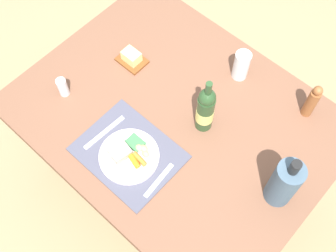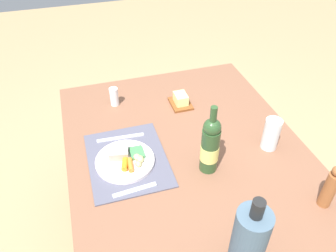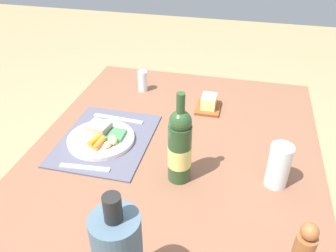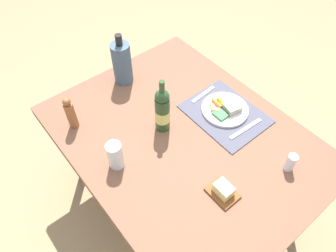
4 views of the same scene
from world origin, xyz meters
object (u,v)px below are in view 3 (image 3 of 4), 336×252
(dining_table, at_px, (173,168))
(knife, at_px, (85,168))
(butter_dish, at_px, (209,104))
(wine_bottle, at_px, (180,147))
(water_tumbler, at_px, (278,168))
(salt_shaker, at_px, (143,81))
(fork, at_px, (118,119))
(dinner_plate, at_px, (102,137))

(dining_table, relative_size, knife, 7.69)
(butter_dish, relative_size, wine_bottle, 0.42)
(water_tumbler, distance_m, salt_shaker, 0.78)
(knife, xyz_separation_m, water_tumbler, (-0.08, 0.62, 0.06))
(fork, relative_size, butter_dish, 1.63)
(butter_dish, bearing_deg, wine_bottle, -4.03)
(wine_bottle, bearing_deg, dining_table, -157.84)
(wine_bottle, xyz_separation_m, salt_shaker, (-0.55, -0.29, -0.08))
(salt_shaker, bearing_deg, knife, -2.30)
(knife, height_order, salt_shaker, salt_shaker)
(fork, height_order, knife, same)
(butter_dish, distance_m, wine_bottle, 0.47)
(water_tumbler, bearing_deg, butter_dish, -146.66)
(salt_shaker, bearing_deg, wine_bottle, 27.73)
(butter_dish, bearing_deg, knife, -35.25)
(butter_dish, xyz_separation_m, salt_shaker, (-0.10, -0.32, 0.02))
(butter_dish, bearing_deg, dining_table, -12.74)
(dinner_plate, relative_size, water_tumbler, 1.67)
(dining_table, distance_m, fork, 0.32)
(dining_table, relative_size, dinner_plate, 5.41)
(dining_table, relative_size, wine_bottle, 4.28)
(butter_dish, height_order, wine_bottle, wine_bottle)
(dining_table, height_order, fork, fork)
(dining_table, xyz_separation_m, water_tumbler, (0.07, 0.35, 0.13))
(dinner_plate, bearing_deg, dining_table, 87.23)
(fork, xyz_separation_m, wine_bottle, (0.28, 0.31, 0.12))
(water_tumbler, bearing_deg, dining_table, -101.13)
(butter_dish, relative_size, salt_shaker, 1.36)
(salt_shaker, bearing_deg, butter_dish, 73.11)
(dining_table, xyz_separation_m, wine_bottle, (0.11, 0.05, 0.19))
(knife, xyz_separation_m, butter_dish, (-0.49, 0.35, 0.02))
(fork, bearing_deg, salt_shaker, 178.90)
(fork, relative_size, salt_shaker, 2.20)
(fork, relative_size, water_tumbler, 1.43)
(dinner_plate, xyz_separation_m, salt_shaker, (-0.43, 0.03, 0.03))
(knife, relative_size, water_tumbler, 1.17)
(dinner_plate, bearing_deg, salt_shaker, 176.25)
(knife, bearing_deg, fork, 174.87)
(dinner_plate, relative_size, knife, 1.42)
(fork, xyz_separation_m, water_tumbler, (0.23, 0.61, 0.06))
(wine_bottle, bearing_deg, knife, -83.61)
(fork, distance_m, butter_dish, 0.39)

